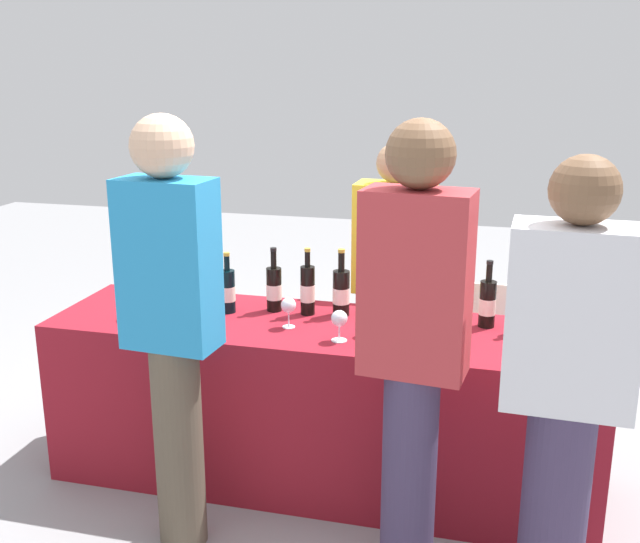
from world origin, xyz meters
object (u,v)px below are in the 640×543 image
(wine_glass_3, at_px, (372,315))
(menu_board, at_px, (497,344))
(wine_bottle_5, at_px, (425,305))
(wine_bottle_2, at_px, (274,288))
(wine_glass_4, at_px, (415,316))
(wine_bottle_6, at_px, (487,303))
(server_pouring, at_px, (393,279))
(wine_glass_0, at_px, (137,297))
(guest_2, at_px, (566,385))
(guest_1, at_px, (414,343))
(wine_bottle_3, at_px, (308,290))
(wine_bottle_0, at_px, (203,281))
(wine_bottle_4, at_px, (341,292))
(wine_glass_2, at_px, (339,320))
(wine_bottle_7, at_px, (530,305))
(wine_bottle_1, at_px, (228,291))
(wine_glass_5, at_px, (450,319))
(guest_0, at_px, (172,318))
(wine_glass_1, at_px, (289,306))

(wine_glass_3, relative_size, menu_board, 0.19)
(wine_bottle_5, bearing_deg, wine_bottle_2, 174.50)
(wine_glass_4, xyz_separation_m, menu_board, (0.35, 1.13, -0.52))
(wine_bottle_6, relative_size, server_pouring, 0.20)
(wine_bottle_5, distance_m, wine_glass_0, 1.32)
(wine_bottle_5, bearing_deg, guest_2, -53.62)
(wine_bottle_2, bearing_deg, menu_board, 41.44)
(wine_glass_4, relative_size, guest_1, 0.08)
(server_pouring, bearing_deg, wine_bottle_3, 60.68)
(wine_bottle_3, distance_m, menu_board, 1.39)
(wine_bottle_5, relative_size, wine_glass_4, 2.20)
(wine_bottle_0, distance_m, wine_bottle_4, 0.68)
(guest_1, bearing_deg, menu_board, 86.89)
(server_pouring, relative_size, guest_1, 0.88)
(wine_bottle_5, xyz_separation_m, wine_glass_0, (-1.31, -0.19, -0.00))
(wine_bottle_4, bearing_deg, wine_glass_2, -78.52)
(wine_bottle_5, relative_size, guest_1, 0.17)
(wine_bottle_7, bearing_deg, wine_bottle_4, 179.21)
(menu_board, bearing_deg, guest_2, -84.78)
(wine_bottle_0, bearing_deg, server_pouring, 31.83)
(wine_bottle_1, bearing_deg, wine_glass_5, -7.37)
(wine_bottle_5, xyz_separation_m, wine_bottle_7, (0.45, 0.07, 0.01))
(wine_bottle_1, xyz_separation_m, guest_1, (0.97, -0.70, 0.09))
(wine_bottle_3, bearing_deg, wine_glass_4, -19.94)
(wine_bottle_5, xyz_separation_m, guest_1, (0.04, -0.71, 0.09))
(guest_0, bearing_deg, wine_glass_5, 32.39)
(wine_glass_2, bearing_deg, menu_board, 62.22)
(wine_bottle_1, height_order, wine_bottle_4, wine_bottle_4)
(wine_bottle_7, distance_m, wine_glass_4, 0.52)
(wine_bottle_0, bearing_deg, wine_glass_1, -22.37)
(wine_bottle_4, relative_size, wine_bottle_7, 0.97)
(wine_bottle_2, distance_m, server_pouring, 0.72)
(wine_bottle_4, distance_m, wine_glass_1, 0.29)
(guest_1, bearing_deg, guest_2, 1.33)
(wine_bottle_1, bearing_deg, menu_board, 38.64)
(wine_bottle_3, distance_m, wine_bottle_6, 0.82)
(wine_glass_0, xyz_separation_m, server_pouring, (1.07, 0.78, -0.06))
(wine_bottle_3, height_order, wine_glass_3, wine_bottle_3)
(wine_glass_2, xyz_separation_m, menu_board, (0.65, 1.24, -0.52))
(wine_glass_4, distance_m, guest_2, 0.85)
(wine_bottle_2, height_order, wine_glass_3, wine_bottle_2)
(guest_1, bearing_deg, wine_glass_4, 102.79)
(menu_board, bearing_deg, wine_bottle_0, -148.88)
(wine_bottle_2, relative_size, wine_glass_4, 2.24)
(menu_board, bearing_deg, wine_bottle_4, -130.88)
(wine_glass_2, height_order, guest_0, guest_0)
(wine_glass_1, distance_m, guest_1, 0.85)
(wine_bottle_4, height_order, wine_bottle_6, wine_bottle_4)
(guest_2, height_order, menu_board, guest_2)
(wine_bottle_1, xyz_separation_m, wine_bottle_2, (0.21, 0.08, 0.00))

